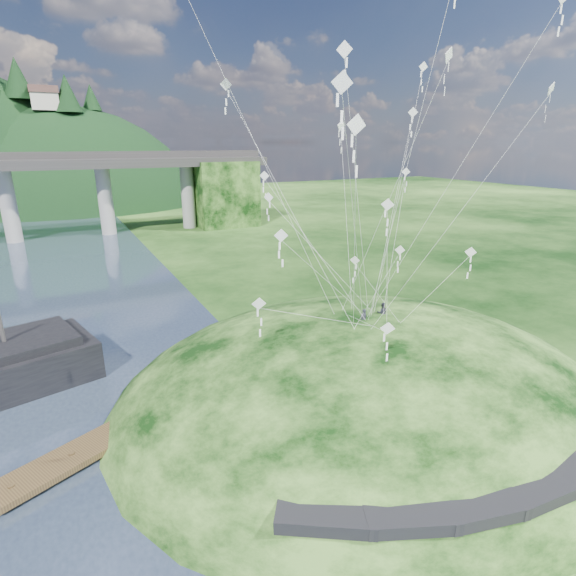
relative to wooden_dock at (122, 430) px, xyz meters
name	(u,v)px	position (x,y,z in m)	size (l,w,h in m)	color
ground	(274,439)	(7.87, -4.35, -0.45)	(320.00, 320.00, 0.00)	black
grass_hill	(363,409)	(15.87, -2.35, -1.95)	(36.00, 32.00, 13.00)	black
footpath	(511,472)	(15.33, -14.10, 1.64)	(22.29, 5.84, 0.83)	black
wooden_dock	(122,430)	(0.00, 0.00, 0.00)	(13.81, 7.99, 1.01)	#3A2A17
kite_flyers	(378,304)	(17.61, -1.04, 5.26)	(2.79, 1.12, 1.55)	#262733
kite_swarm	(365,157)	(15.99, -0.82, 15.29)	(21.02, 16.93, 21.16)	white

